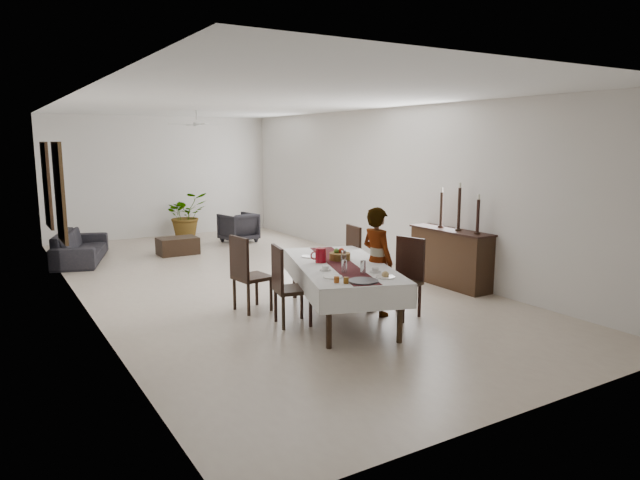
# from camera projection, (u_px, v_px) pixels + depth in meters

# --- Properties ---
(floor) EXTENTS (6.00, 12.00, 0.00)m
(floor) POSITION_uv_depth(u_px,v_px,m) (258.00, 281.00, 10.45)
(floor) COLOR #C5B39C
(floor) RESTS_ON ground
(ceiling) EXTENTS (6.00, 12.00, 0.02)m
(ceiling) POSITION_uv_depth(u_px,v_px,m) (254.00, 102.00, 9.91)
(ceiling) COLOR white
(ceiling) RESTS_ON wall_back
(wall_back) EXTENTS (6.00, 0.02, 3.20)m
(wall_back) POSITION_uv_depth(u_px,v_px,m) (161.00, 177.00, 15.24)
(wall_back) COLOR silver
(wall_back) RESTS_ON floor
(wall_front) EXTENTS (6.00, 0.02, 3.20)m
(wall_front) POSITION_uv_depth(u_px,v_px,m) (538.00, 245.00, 5.12)
(wall_front) COLOR silver
(wall_front) RESTS_ON floor
(wall_left) EXTENTS (0.02, 12.00, 3.20)m
(wall_left) POSITION_uv_depth(u_px,v_px,m) (76.00, 203.00, 8.65)
(wall_left) COLOR silver
(wall_left) RESTS_ON floor
(wall_right) EXTENTS (0.02, 12.00, 3.20)m
(wall_right) POSITION_uv_depth(u_px,v_px,m) (389.00, 187.00, 11.71)
(wall_right) COLOR silver
(wall_right) RESTS_ON floor
(dining_table_top) EXTENTS (1.79, 2.71, 0.05)m
(dining_table_top) POSITION_uv_depth(u_px,v_px,m) (341.00, 266.00, 8.17)
(dining_table_top) COLOR black
(dining_table_top) RESTS_ON table_leg_fl
(table_leg_fl) EXTENTS (0.09, 0.09, 0.73)m
(table_leg_fl) POSITION_uv_depth(u_px,v_px,m) (329.00, 320.00, 6.99)
(table_leg_fl) COLOR black
(table_leg_fl) RESTS_ON floor
(table_leg_fr) EXTENTS (0.09, 0.09, 0.73)m
(table_leg_fr) POSITION_uv_depth(u_px,v_px,m) (400.00, 315.00, 7.18)
(table_leg_fr) COLOR black
(table_leg_fr) RESTS_ON floor
(table_leg_bl) EXTENTS (0.09, 0.09, 0.73)m
(table_leg_bl) POSITION_uv_depth(u_px,v_px,m) (295.00, 276.00, 9.28)
(table_leg_bl) COLOR black
(table_leg_bl) RESTS_ON floor
(table_leg_br) EXTENTS (0.09, 0.09, 0.73)m
(table_leg_br) POSITION_uv_depth(u_px,v_px,m) (349.00, 273.00, 9.48)
(table_leg_br) COLOR black
(table_leg_br) RESTS_ON floor
(tablecloth_top) EXTENTS (2.03, 2.95, 0.01)m
(tablecloth_top) POSITION_uv_depth(u_px,v_px,m) (341.00, 264.00, 8.16)
(tablecloth_top) COLOR silver
(tablecloth_top) RESTS_ON dining_table_top
(tablecloth_drape_left) EXTENTS (0.87, 2.56, 0.31)m
(tablecloth_drape_left) POSITION_uv_depth(u_px,v_px,m) (299.00, 277.00, 8.05)
(tablecloth_drape_left) COLOR silver
(tablecloth_drape_left) RESTS_ON dining_table_top
(tablecloth_drape_right) EXTENTS (0.87, 2.56, 0.31)m
(tablecloth_drape_right) POSITION_uv_depth(u_px,v_px,m) (381.00, 272.00, 8.32)
(tablecloth_drape_right) COLOR white
(tablecloth_drape_right) RESTS_ON dining_table_top
(tablecloth_drape_near) EXTENTS (1.17, 0.40, 0.31)m
(tablecloth_drape_near) POSITION_uv_depth(u_px,v_px,m) (369.00, 299.00, 6.89)
(tablecloth_drape_near) COLOR white
(tablecloth_drape_near) RESTS_ON dining_table_top
(tablecloth_drape_far) EXTENTS (1.17, 0.40, 0.31)m
(tablecloth_drape_far) POSITION_uv_depth(u_px,v_px,m) (320.00, 256.00, 9.48)
(tablecloth_drape_far) COLOR white
(tablecloth_drape_far) RESTS_ON dining_table_top
(table_runner) EXTENTS (1.18, 2.60, 0.00)m
(table_runner) POSITION_uv_depth(u_px,v_px,m) (341.00, 264.00, 8.16)
(table_runner) COLOR #4F1619
(table_runner) RESTS_ON tablecloth_top
(red_pitcher) EXTENTS (0.20, 0.20, 0.21)m
(red_pitcher) POSITION_uv_depth(u_px,v_px,m) (321.00, 255.00, 8.24)
(red_pitcher) COLOR maroon
(red_pitcher) RESTS_ON tablecloth_top
(pitcher_handle) EXTENTS (0.13, 0.06, 0.13)m
(pitcher_handle) POSITION_uv_depth(u_px,v_px,m) (315.00, 256.00, 8.22)
(pitcher_handle) COLOR maroon
(pitcher_handle) RESTS_ON red_pitcher
(wine_glass_near) EXTENTS (0.07, 0.07, 0.18)m
(wine_glass_near) POSITION_uv_depth(u_px,v_px,m) (363.00, 267.00, 7.52)
(wine_glass_near) COLOR silver
(wine_glass_near) RESTS_ON tablecloth_top
(wine_glass_mid) EXTENTS (0.07, 0.07, 0.18)m
(wine_glass_mid) POSITION_uv_depth(u_px,v_px,m) (344.00, 266.00, 7.57)
(wine_glass_mid) COLOR silver
(wine_glass_mid) RESTS_ON tablecloth_top
(wine_glass_far) EXTENTS (0.07, 0.07, 0.18)m
(wine_glass_far) POSITION_uv_depth(u_px,v_px,m) (343.00, 257.00, 8.21)
(wine_glass_far) COLOR white
(wine_glass_far) RESTS_ON tablecloth_top
(teacup_right) EXTENTS (0.09, 0.09, 0.06)m
(teacup_right) POSITION_uv_depth(u_px,v_px,m) (375.00, 270.00, 7.62)
(teacup_right) COLOR white
(teacup_right) RESTS_ON saucer_right
(saucer_right) EXTENTS (0.16, 0.16, 0.01)m
(saucer_right) POSITION_uv_depth(u_px,v_px,m) (375.00, 272.00, 7.62)
(saucer_right) COLOR silver
(saucer_right) RESTS_ON tablecloth_top
(teacup_left) EXTENTS (0.09, 0.09, 0.06)m
(teacup_left) POSITION_uv_depth(u_px,v_px,m) (325.00, 268.00, 7.73)
(teacup_left) COLOR white
(teacup_left) RESTS_ON saucer_left
(saucer_left) EXTENTS (0.16, 0.16, 0.01)m
(saucer_left) POSITION_uv_depth(u_px,v_px,m) (325.00, 270.00, 7.74)
(saucer_left) COLOR silver
(saucer_left) RESTS_ON tablecloth_top
(plate_near_right) EXTENTS (0.25, 0.25, 0.02)m
(plate_near_right) POSITION_uv_depth(u_px,v_px,m) (385.00, 277.00, 7.33)
(plate_near_right) COLOR white
(plate_near_right) RESTS_ON tablecloth_top
(bread_near_right) EXTENTS (0.09, 0.09, 0.09)m
(bread_near_right) POSITION_uv_depth(u_px,v_px,m) (385.00, 275.00, 7.32)
(bread_near_right) COLOR tan
(bread_near_right) RESTS_ON plate_near_right
(plate_near_left) EXTENTS (0.25, 0.25, 0.02)m
(plate_near_left) POSITION_uv_depth(u_px,v_px,m) (333.00, 277.00, 7.34)
(plate_near_left) COLOR white
(plate_near_left) RESTS_ON tablecloth_top
(plate_far_left) EXTENTS (0.25, 0.25, 0.02)m
(plate_far_left) POSITION_uv_depth(u_px,v_px,m) (310.00, 256.00, 8.64)
(plate_far_left) COLOR silver
(plate_far_left) RESTS_ON tablecloth_top
(serving_tray) EXTENTS (0.38, 0.38, 0.02)m
(serving_tray) POSITION_uv_depth(u_px,v_px,m) (363.00, 281.00, 7.10)
(serving_tray) COLOR #434449
(serving_tray) RESTS_ON tablecloth_top
(jam_jar_a) EXTENTS (0.07, 0.07, 0.08)m
(jam_jar_a) POSITION_uv_depth(u_px,v_px,m) (346.00, 280.00, 7.02)
(jam_jar_a) COLOR brown
(jam_jar_a) RESTS_ON tablecloth_top
(jam_jar_b) EXTENTS (0.07, 0.07, 0.08)m
(jam_jar_b) POSITION_uv_depth(u_px,v_px,m) (337.00, 280.00, 7.05)
(jam_jar_b) COLOR #974915
(jam_jar_b) RESTS_ON tablecloth_top
(fruit_basket) EXTENTS (0.31, 0.31, 0.10)m
(fruit_basket) POSITION_uv_depth(u_px,v_px,m) (340.00, 256.00, 8.41)
(fruit_basket) COLOR brown
(fruit_basket) RESTS_ON tablecloth_top
(fruit_red) EXTENTS (0.09, 0.09, 0.09)m
(fruit_red) POSITION_uv_depth(u_px,v_px,m) (341.00, 251.00, 8.43)
(fruit_red) COLOR #A52410
(fruit_red) RESTS_ON fruit_basket
(fruit_green) EXTENTS (0.08, 0.08, 0.08)m
(fruit_green) POSITION_uv_depth(u_px,v_px,m) (337.00, 251.00, 8.42)
(fruit_green) COLOR #497723
(fruit_green) RESTS_ON fruit_basket
(chair_right_near_seat) EXTENTS (0.59, 0.59, 0.06)m
(chair_right_near_seat) POSITION_uv_depth(u_px,v_px,m) (401.00, 283.00, 8.23)
(chair_right_near_seat) COLOR black
(chair_right_near_seat) RESTS_ON chair_right_near_leg_fl
(chair_right_near_leg_fl) EXTENTS (0.06, 0.06, 0.48)m
(chair_right_near_leg_fl) POSITION_uv_depth(u_px,v_px,m) (419.00, 301.00, 8.28)
(chair_right_near_leg_fl) COLOR black
(chair_right_near_leg_fl) RESTS_ON floor
(chair_right_near_leg_fr) EXTENTS (0.06, 0.06, 0.48)m
(chair_right_near_leg_fr) POSITION_uv_depth(u_px,v_px,m) (397.00, 296.00, 8.56)
(chair_right_near_leg_fr) COLOR black
(chair_right_near_leg_fr) RESTS_ON floor
(chair_right_near_leg_bl) EXTENTS (0.06, 0.06, 0.48)m
(chair_right_near_leg_bl) POSITION_uv_depth(u_px,v_px,m) (403.00, 306.00, 8.00)
(chair_right_near_leg_bl) COLOR black
(chair_right_near_leg_bl) RESTS_ON floor
(chair_right_near_leg_br) EXTENTS (0.06, 0.06, 0.48)m
(chair_right_near_leg_br) POSITION_uv_depth(u_px,v_px,m) (381.00, 301.00, 8.27)
(chair_right_near_leg_br) COLOR black
(chair_right_near_leg_br) RESTS_ON floor
(chair_right_near_back) EXTENTS (0.17, 0.48, 0.62)m
(chair_right_near_back) POSITION_uv_depth(u_px,v_px,m) (410.00, 258.00, 8.33)
(chair_right_near_back) COLOR black
(chair_right_near_back) RESTS_ON chair_right_near_seat
(chair_right_far_seat) EXTENTS (0.53, 0.53, 0.05)m
(chair_right_far_seat) POSITION_uv_depth(u_px,v_px,m) (342.00, 264.00, 9.54)
(chair_right_far_seat) COLOR black
(chair_right_far_seat) RESTS_ON chair_right_far_leg_fl
(chair_right_far_leg_fl) EXTENTS (0.05, 0.05, 0.47)m
(chair_right_far_leg_fl) POSITION_uv_depth(u_px,v_px,m) (357.00, 281.00, 9.49)
(chair_right_far_leg_fl) COLOR black
(chair_right_far_leg_fl) RESTS_ON floor
(chair_right_far_leg_fr) EXTENTS (0.05, 0.05, 0.47)m
(chair_right_far_leg_fr) POSITION_uv_depth(u_px,v_px,m) (347.00, 276.00, 9.84)
(chair_right_far_leg_fr) COLOR black
(chair_right_far_leg_fr) RESTS_ON floor
(chair_right_far_leg_bl) EXTENTS (0.05, 0.05, 0.47)m
(chair_right_far_leg_bl) POSITION_uv_depth(u_px,v_px,m) (336.00, 283.00, 9.33)
(chair_right_far_leg_bl) COLOR black
(chair_right_far_leg_bl) RESTS_ON floor
(chair_right_far_leg_br) EXTENTS (0.05, 0.05, 0.47)m
(chair_right_far_leg_br) POSITION_uv_depth(u_px,v_px,m) (326.00, 278.00, 9.68)
(chair_right_far_leg_br) COLOR black
(chair_right_far_leg_br) RESTS_ON floor
(chair_right_far_back) EXTENTS (0.10, 0.48, 0.61)m
(chair_right_far_back) POSITION_uv_depth(u_px,v_px,m) (354.00, 244.00, 9.57)
(chair_right_far_back) COLOR black
(chair_right_far_back) RESTS_ON chair_right_far_seat
(chair_left_near_seat) EXTENTS (0.56, 0.56, 0.05)m
(chair_left_near_seat) POSITION_uv_depth(u_px,v_px,m) (293.00, 290.00, 7.90)
(chair_left_near_seat) COLOR black
(chair_left_near_seat) RESTS_ON chair_left_near_leg_fl
(chair_left_near_leg_fl) EXTENTS (0.06, 0.06, 0.47)m
(chair_left_near_leg_fl) POSITION_uv_depth(u_px,v_px,m) (276.00, 306.00, 8.06)
(chair_left_near_leg_fl) COLOR black
(chair_left_near_leg_fl) RESTS_ON floor
(chair_left_near_leg_fr) EXTENTS (0.06, 0.06, 0.47)m
(chair_left_near_leg_fr) POSITION_uv_depth(u_px,v_px,m) (283.00, 313.00, 7.70)
(chair_left_near_leg_fr) COLOR black
(chair_left_near_leg_fr) RESTS_ON floor
(chair_left_near_leg_bl) EXTENTS (0.06, 0.06, 0.47)m
(chair_left_near_leg_bl) POSITION_uv_depth(u_px,v_px,m) (302.00, 303.00, 8.19)
(chair_left_near_leg_bl) COLOR black
(chair_left_near_leg_bl) RESTS_ON floor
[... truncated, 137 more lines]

